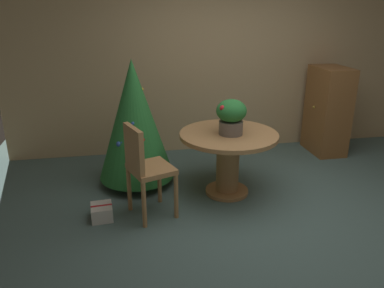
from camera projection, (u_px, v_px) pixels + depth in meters
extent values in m
plane|color=#4C6660|center=(273.00, 222.00, 3.74)|extent=(6.60, 6.60, 0.00)
cube|color=tan|center=(221.00, 60.00, 5.33)|extent=(6.00, 0.10, 2.60)
cylinder|color=#B27F4C|center=(227.00, 191.00, 4.33)|extent=(0.49, 0.49, 0.04)
cylinder|color=#B27F4C|center=(228.00, 164.00, 4.22)|extent=(0.25, 0.25, 0.63)
cylinder|color=#B27F4C|center=(229.00, 135.00, 4.10)|extent=(1.07, 1.07, 0.05)
cylinder|color=#665B51|center=(231.00, 128.00, 4.04)|extent=(0.26, 0.26, 0.15)
ellipsoid|color=#287533|center=(231.00, 111.00, 3.97)|extent=(0.32, 0.32, 0.24)
sphere|color=red|center=(222.00, 108.00, 3.88)|extent=(0.06, 0.06, 0.06)
sphere|color=red|center=(226.00, 105.00, 4.01)|extent=(0.08, 0.08, 0.08)
sphere|color=red|center=(225.00, 104.00, 4.06)|extent=(0.07, 0.07, 0.07)
sphere|color=red|center=(238.00, 110.00, 3.95)|extent=(0.07, 0.07, 0.07)
cylinder|color=#B27F4C|center=(159.00, 182.00, 4.06)|extent=(0.04, 0.04, 0.48)
cylinder|color=#B27F4C|center=(176.00, 196.00, 3.75)|extent=(0.04, 0.04, 0.48)
cylinder|color=#B27F4C|center=(129.00, 189.00, 3.89)|extent=(0.04, 0.04, 0.48)
cylinder|color=#B27F4C|center=(144.00, 205.00, 3.58)|extent=(0.04, 0.04, 0.48)
cube|color=#B27F4C|center=(151.00, 169.00, 3.73)|extent=(0.51, 0.53, 0.05)
cube|color=#B27F4C|center=(134.00, 149.00, 3.56)|extent=(0.18, 0.38, 0.43)
cylinder|color=brown|center=(138.00, 179.00, 4.57)|extent=(0.10, 0.10, 0.10)
cone|color=#287533|center=(134.00, 120.00, 4.31)|extent=(0.88, 0.88, 1.39)
sphere|color=red|center=(137.00, 115.00, 4.49)|extent=(0.05, 0.05, 0.05)
sphere|color=gold|center=(142.00, 89.00, 4.23)|extent=(0.04, 0.04, 0.04)
sphere|color=#2D51A8|center=(119.00, 144.00, 4.17)|extent=(0.07, 0.07, 0.07)
sphere|color=#2D51A8|center=(123.00, 143.00, 4.16)|extent=(0.05, 0.05, 0.05)
sphere|color=red|center=(142.00, 140.00, 4.16)|extent=(0.06, 0.06, 0.06)
sphere|color=#2D51A8|center=(133.00, 123.00, 4.12)|extent=(0.04, 0.04, 0.04)
sphere|color=gold|center=(137.00, 120.00, 4.54)|extent=(0.06, 0.06, 0.06)
sphere|color=gold|center=(114.00, 146.00, 4.56)|extent=(0.07, 0.07, 0.07)
cube|color=silver|center=(102.00, 212.00, 3.78)|extent=(0.23, 0.25, 0.15)
cube|color=red|center=(102.00, 212.00, 3.78)|extent=(0.21, 0.05, 0.15)
cube|color=brown|center=(328.00, 111.00, 5.37)|extent=(0.42, 0.64, 1.23)
sphere|color=#B29338|center=(314.00, 107.00, 5.31)|extent=(0.04, 0.04, 0.04)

